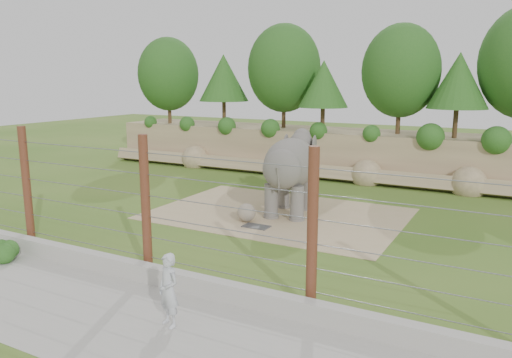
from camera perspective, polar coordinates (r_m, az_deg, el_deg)
The scene contains 11 objects.
ground at distance 18.34m, azimuth -2.99°, elevation -6.00°, with size 90.00×90.00×0.00m, color #3A651C.
back_embankment at distance 28.93m, azimuth 11.26°, elevation 8.21°, with size 30.00×5.52×8.77m.
dirt_patch at distance 20.63m, azimuth 2.55°, elevation -3.98°, with size 10.00×7.00×0.02m, color tan.
drain_grate at distance 18.80m, azimuth 0.03°, elevation -5.43°, with size 1.00×0.60×0.03m, color #262628.
elephant at distance 20.31m, azimuth 3.93°, elevation 0.48°, with size 1.73×4.04×3.27m, color #605C55, non-canonical shape.
stone_ball at distance 19.37m, azimuth -1.11°, elevation -3.86°, with size 0.72×0.72×0.72m, color gray.
retaining_wall at distance 14.47m, azimuth -13.50°, elevation -10.14°, with size 26.00×0.35×0.50m, color #AAA89F.
walkway at distance 13.28m, azimuth -19.35°, elevation -13.67°, with size 26.00×4.00×0.01m, color #AAA89F.
barrier_fence at distance 14.29m, azimuth -12.49°, elevation -2.99°, with size 20.26×0.26×4.00m.
walkway_shrub at distance 17.19m, azimuth -26.70°, elevation -7.25°, with size 0.67×0.67×0.67m, color #275B1D.
zookeeper at distance 11.55m, azimuth -9.96°, elevation -12.41°, with size 0.62×0.41×1.69m, color silver.
Camera 1 is at (9.13, -14.92, 5.50)m, focal length 35.00 mm.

